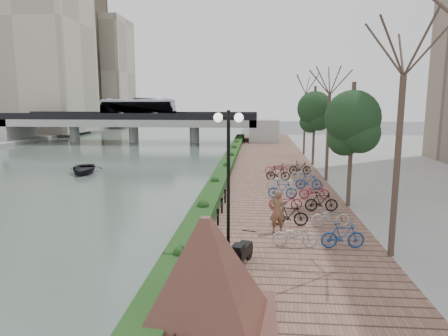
# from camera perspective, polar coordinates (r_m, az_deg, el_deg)

# --- Properties ---
(ground) EXTENTS (220.00, 220.00, 0.00)m
(ground) POSITION_cam_1_polar(r_m,az_deg,el_deg) (13.98, -8.94, -16.14)
(ground) COLOR #59595B
(ground) RESTS_ON ground
(river_water) EXTENTS (30.00, 130.00, 0.02)m
(river_water) POSITION_cam_1_polar(r_m,az_deg,el_deg) (41.83, -20.93, 0.64)
(river_water) COLOR #45574D
(river_water) RESTS_ON ground
(promenade) EXTENTS (8.00, 75.00, 0.50)m
(promenade) POSITION_cam_1_polar(r_m,az_deg,el_deg) (30.29, 6.38, -1.52)
(promenade) COLOR brown
(promenade) RESTS_ON ground
(hedge) EXTENTS (1.10, 56.00, 0.60)m
(hedge) POSITION_cam_1_polar(r_m,az_deg,el_deg) (32.73, 0.33, 0.35)
(hedge) COLOR #183A15
(hedge) RESTS_ON promenade
(chain_fence) EXTENTS (0.10, 14.10, 0.70)m
(chain_fence) POSITION_cam_1_polar(r_m,az_deg,el_deg) (15.23, -2.01, -10.35)
(chain_fence) COLOR black
(chain_fence) RESTS_ON promenade
(granite_monument) EXTENTS (5.42, 5.42, 2.85)m
(granite_monument) POSITION_cam_1_polar(r_m,az_deg,el_deg) (9.91, -2.61, -14.83)
(granite_monument) COLOR #45261D
(granite_monument) RESTS_ON promenade
(lamppost) EXTENTS (1.02, 0.32, 5.23)m
(lamppost) POSITION_cam_1_polar(r_m,az_deg,el_deg) (13.69, 0.63, 2.01)
(lamppost) COLOR black
(lamppost) RESTS_ON promenade
(motorcycle) EXTENTS (1.00, 1.80, 1.08)m
(motorcycle) POSITION_cam_1_polar(r_m,az_deg,el_deg) (13.69, 2.69, -11.85)
(motorcycle) COLOR black
(motorcycle) RESTS_ON promenade
(pedestrian) EXTENTS (0.74, 0.55, 1.84)m
(pedestrian) POSITION_cam_1_polar(r_m,az_deg,el_deg) (17.11, 7.62, -6.18)
(pedestrian) COLOR brown
(pedestrian) RESTS_ON promenade
(bicycle_parking) EXTENTS (2.40, 17.32, 1.00)m
(bicycle_parking) POSITION_cam_1_polar(r_m,az_deg,el_deg) (23.30, 10.54, -3.16)
(bicycle_parking) COLOR #AAAAAE
(bicycle_parking) RESTS_ON promenade
(street_trees) EXTENTS (3.20, 37.12, 6.80)m
(street_trees) POSITION_cam_1_polar(r_m,az_deg,el_deg) (25.48, 15.86, 3.90)
(street_trees) COLOR #32271D
(street_trees) RESTS_ON promenade
(bridge) EXTENTS (36.00, 10.77, 6.50)m
(bridge) POSITION_cam_1_polar(r_m,az_deg,el_deg) (60.02, -12.69, 6.78)
(bridge) COLOR gray
(bridge) RESTS_ON ground
(boat) EXTENTS (3.73, 4.51, 0.81)m
(boat) POSITION_cam_1_polar(r_m,az_deg,el_deg) (35.51, -19.42, -0.08)
(boat) COLOR black
(boat) RESTS_ON river_water
(far_buildings) EXTENTS (35.00, 38.00, 38.00)m
(far_buildings) POSITION_cam_1_polar(r_m,az_deg,el_deg) (90.62, -25.79, 15.02)
(far_buildings) COLOR #ACA68F
(far_buildings) RESTS_ON far_bank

